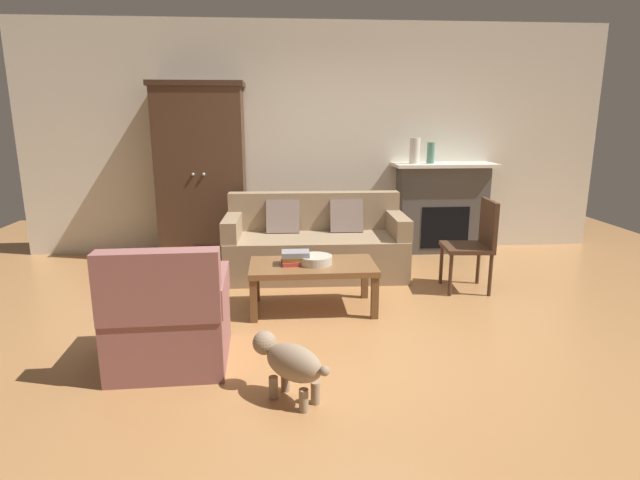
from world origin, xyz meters
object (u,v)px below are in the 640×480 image
at_px(book_stack, 296,258).
at_px(mantel_vase_jade, 431,153).
at_px(coffee_table, 313,270).
at_px(armoire, 202,172).
at_px(fireplace, 442,207).
at_px(dog, 290,362).
at_px(armchair_near_left, 169,321).
at_px(couch, 315,245).
at_px(fruit_bowl, 315,260).
at_px(mantel_vase_cream, 415,151).
at_px(side_chair_wooden, 476,239).

relative_size(book_stack, mantel_vase_jade, 1.05).
height_order(coffee_table, mantel_vase_jade, mantel_vase_jade).
xyz_separation_m(armoire, coffee_table, (1.19, -1.85, -0.67)).
height_order(fireplace, dog, fireplace).
height_order(armoire, armchair_near_left, armoire).
bearing_deg(couch, armchair_near_left, -119.34).
xyz_separation_m(couch, coffee_table, (-0.10, -1.07, 0.05)).
xyz_separation_m(armoire, fruit_bowl, (1.21, -1.86, -0.58)).
relative_size(coffee_table, armchair_near_left, 1.25).
height_order(book_stack, mantel_vase_jade, mantel_vase_jade).
distance_m(couch, mantel_vase_cream, 1.81).
relative_size(couch, mantel_vase_jade, 7.61).
xyz_separation_m(coffee_table, mantel_vase_cream, (1.38, 1.91, 0.91)).
xyz_separation_m(armchair_near_left, dog, (0.81, -0.53, -0.07)).
relative_size(armoire, dog, 4.44).
height_order(mantel_vase_cream, armchair_near_left, mantel_vase_cream).
bearing_deg(fireplace, couch, -152.64).
distance_m(mantel_vase_cream, dog, 3.91).
bearing_deg(book_stack, couch, 77.09).
xyz_separation_m(armoire, couch, (1.29, -0.78, -0.72)).
relative_size(fruit_bowl, mantel_vase_jade, 1.17).
relative_size(fruit_bowl, side_chair_wooden, 0.33).
relative_size(armoire, mantel_vase_jade, 8.13).
xyz_separation_m(coffee_table, book_stack, (-0.15, -0.00, 0.11)).
bearing_deg(armchair_near_left, coffee_table, 42.77).
distance_m(coffee_table, dog, 1.52).
bearing_deg(fruit_bowl, fireplace, 48.11).
bearing_deg(coffee_table, couch, 84.63).
xyz_separation_m(armoire, mantel_vase_jade, (2.77, 0.06, 0.21)).
bearing_deg(dog, coffee_table, 81.00).
bearing_deg(armchair_near_left, side_chair_wooden, 27.30).
relative_size(couch, side_chair_wooden, 2.15).
bearing_deg(dog, couch, 82.51).
bearing_deg(side_chair_wooden, book_stack, -166.89).
relative_size(fireplace, side_chair_wooden, 1.40).
bearing_deg(fruit_bowl, side_chair_wooden, 14.51).
bearing_deg(coffee_table, fruit_bowl, -8.43).
xyz_separation_m(mantel_vase_jade, dog, (-1.82, -3.41, -1.00)).
bearing_deg(couch, coffee_table, -95.37).
bearing_deg(armoire, armchair_near_left, -87.12).
relative_size(coffee_table, mantel_vase_cream, 3.56).
bearing_deg(armchair_near_left, book_stack, 47.02).
xyz_separation_m(fruit_bowl, dog, (-0.26, -1.49, -0.21)).
xyz_separation_m(fruit_bowl, book_stack, (-0.17, 0.00, 0.02)).
relative_size(mantel_vase_cream, side_chair_wooden, 0.34).
distance_m(coffee_table, fruit_bowl, 0.09).
height_order(fruit_bowl, book_stack, book_stack).
height_order(couch, fruit_bowl, couch).
xyz_separation_m(fireplace, mantel_vase_cream, (-0.38, -0.02, 0.71)).
bearing_deg(dog, armoire, 105.85).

